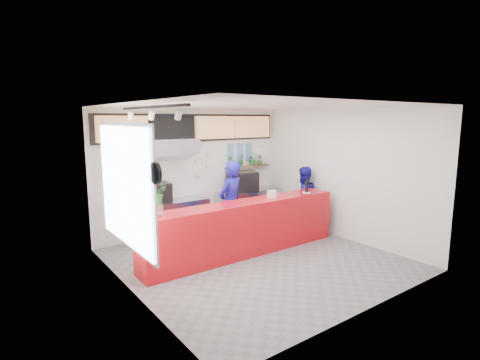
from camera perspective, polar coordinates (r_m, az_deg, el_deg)
floor at (r=7.60m, az=2.57°, el=-12.01°), size 5.00×5.00×0.00m
ceiling at (r=7.09m, az=2.75°, el=11.23°), size 5.00×5.00×0.00m
wall_back at (r=9.25m, az=-7.11°, el=1.39°), size 5.00×0.00×5.00m
wall_left at (r=5.98m, az=-16.38°, el=-3.26°), size 0.00×5.00×5.00m
wall_right at (r=8.96m, az=15.21°, el=0.88°), size 0.00×5.00×5.00m
service_counter at (r=7.72m, az=0.72°, el=-7.34°), size 4.50×0.60×1.10m
cream_band at (r=9.15m, az=-7.22°, el=8.22°), size 5.00×0.02×0.80m
prep_bench at (r=8.84m, az=-10.57°, el=-6.02°), size 1.80×0.60×0.90m
panini_oven at (r=8.57m, az=-12.41°, el=-1.91°), size 0.53×0.53×0.45m
extraction_hood at (r=8.51m, az=-10.77°, el=5.02°), size 1.20×0.70×0.35m
hood_lip at (r=8.52m, az=-10.73°, el=3.68°), size 1.20×0.69×0.31m
right_bench at (r=10.01m, az=1.39°, el=-4.05°), size 1.80×0.60×0.90m
espresso_machine at (r=9.72m, az=0.25°, el=-0.19°), size 0.96×0.84×0.51m
espresso_tray at (r=9.69m, az=0.25°, el=1.13°), size 0.85×0.70×0.07m
herb_shelf at (r=10.04m, az=1.17°, el=2.08°), size 1.40×0.18×0.04m
menu_board_far_left at (r=8.34m, az=-17.49°, el=7.43°), size 1.10×0.10×0.55m
menu_board_mid_left at (r=8.79m, az=-10.26°, el=7.78°), size 1.10×0.10×0.55m
menu_board_mid_right at (r=9.35m, az=-3.80°, el=7.99°), size 1.10×0.10×0.55m
menu_board_far_right at (r=10.02m, az=1.86°, el=8.09°), size 1.10×0.10×0.55m
soffit at (r=9.13m, az=-7.12°, el=7.91°), size 4.80×0.04×0.65m
window_pane at (r=6.23m, az=-17.15°, el=-0.92°), size 0.04×2.20×1.90m
window_frame at (r=6.23m, az=-16.98°, el=-0.90°), size 0.03×2.30×2.00m
wall_clock_rim at (r=5.07m, az=-12.75°, el=1.01°), size 0.05×0.30×0.30m
wall_clock_face at (r=5.08m, az=-12.44°, el=1.04°), size 0.02×0.26×0.26m
track_rail at (r=5.99m, az=-13.37°, el=10.77°), size 0.05×2.40×0.04m
dec_plate_a at (r=9.27m, az=-6.24°, el=2.98°), size 0.24×0.03×0.24m
dec_plate_b at (r=9.43m, az=-4.65°, el=2.51°), size 0.24×0.03×0.24m
dec_plate_c at (r=9.30m, az=-6.21°, el=1.15°), size 0.24×0.03×0.24m
dec_plate_d at (r=9.43m, az=-4.41°, el=4.04°), size 0.24×0.03×0.24m
photo_frame_a at (r=9.76m, az=-1.45°, el=4.83°), size 0.20×0.02×0.25m
photo_frame_b at (r=9.93m, az=-0.02°, el=4.91°), size 0.20×0.02×0.25m
photo_frame_c at (r=10.11m, az=1.36°, el=4.98°), size 0.20×0.02×0.25m
photo_frame_d at (r=9.78m, az=-1.44°, el=3.37°), size 0.20×0.02×0.25m
photo_frame_e at (r=9.95m, az=-0.02°, el=3.47°), size 0.20×0.02×0.25m
photo_frame_f at (r=10.13m, az=1.35°, el=3.57°), size 0.20×0.02×0.25m
staff_center at (r=8.14m, az=-1.41°, el=-3.63°), size 0.79×0.64×1.88m
staff_right at (r=9.45m, az=9.56°, el=-2.80°), size 0.87×0.73×1.60m
herb_a at (r=9.68m, az=-1.51°, el=2.83°), size 0.17×0.13×0.30m
herb_b at (r=9.88m, az=0.17°, el=3.08°), size 0.20×0.17×0.34m
herb_c at (r=10.12m, az=1.93°, el=3.16°), size 0.30×0.26×0.32m
herb_d at (r=10.28m, az=3.02°, el=3.09°), size 0.18×0.16×0.26m
glass_vase at (r=6.60m, az=-12.46°, el=-4.44°), size 0.25×0.25×0.23m
basil_vase at (r=6.54m, az=-12.55°, el=-2.03°), size 0.39×0.37×0.36m
napkin_holder at (r=8.01m, az=4.89°, el=-2.16°), size 0.20×0.16×0.15m
white_plate at (r=8.64m, az=10.10°, el=-1.89°), size 0.23×0.23×0.01m
pepper_mill at (r=8.61m, az=10.12°, el=-0.93°), size 0.08×0.08×0.28m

